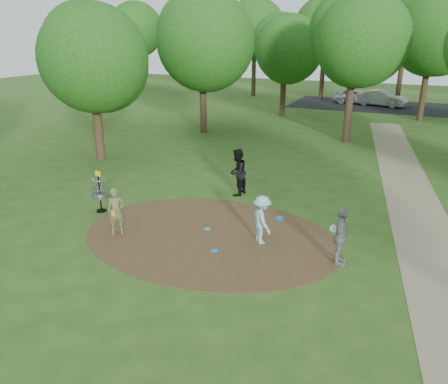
% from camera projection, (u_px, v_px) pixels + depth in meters
% --- Properties ---
extents(ground, '(100.00, 100.00, 0.00)m').
position_uv_depth(ground, '(209.00, 236.00, 14.04)').
color(ground, '#2D5119').
rests_on(ground, ground).
extents(dirt_clearing, '(8.40, 8.40, 0.02)m').
position_uv_depth(dirt_clearing, '(209.00, 235.00, 14.04)').
color(dirt_clearing, '#47301C').
rests_on(dirt_clearing, ground).
extents(footpath, '(7.55, 39.89, 0.01)m').
position_uv_depth(footpath, '(429.00, 246.00, 13.34)').
color(footpath, '#8C7A5B').
rests_on(footpath, ground).
extents(parking_lot, '(14.00, 8.00, 0.01)m').
position_uv_depth(parking_lot, '(372.00, 106.00, 39.16)').
color(parking_lot, black).
rests_on(parking_lot, ground).
extents(player_observer_with_disc, '(0.67, 0.66, 1.56)m').
position_uv_depth(player_observer_with_disc, '(116.00, 212.00, 13.92)').
color(player_observer_with_disc, '#5D653A').
rests_on(player_observer_with_disc, ground).
extents(player_throwing_with_disc, '(1.21, 1.12, 1.54)m').
position_uv_depth(player_throwing_with_disc, '(262.00, 220.00, 13.33)').
color(player_throwing_with_disc, '#8BC9D0').
rests_on(player_throwing_with_disc, ground).
extents(player_walking_with_disc, '(0.79, 0.98, 1.89)m').
position_uv_depth(player_walking_with_disc, '(237.00, 172.00, 17.30)').
color(player_walking_with_disc, black).
rests_on(player_walking_with_disc, ground).
extents(player_waiting_with_disc, '(0.55, 1.02, 1.69)m').
position_uv_depth(player_waiting_with_disc, '(341.00, 237.00, 12.05)').
color(player_waiting_with_disc, gray).
rests_on(player_waiting_with_disc, ground).
extents(disc_ground_cyan, '(0.22, 0.22, 0.02)m').
position_uv_depth(disc_ground_cyan, '(207.00, 229.00, 14.48)').
color(disc_ground_cyan, '#1BA5D8').
rests_on(disc_ground_cyan, dirt_clearing).
extents(disc_ground_blue, '(0.22, 0.22, 0.02)m').
position_uv_depth(disc_ground_blue, '(214.00, 251.00, 13.01)').
color(disc_ground_blue, '#0C8CD4').
rests_on(disc_ground_blue, dirt_clearing).
extents(car_left, '(3.95, 1.71, 1.33)m').
position_uv_depth(car_left, '(355.00, 96.00, 40.02)').
color(car_left, '#B5B7BD').
rests_on(car_left, ground).
extents(car_right, '(4.50, 2.43, 1.41)m').
position_uv_depth(car_right, '(381.00, 98.00, 38.61)').
color(car_right, '#9C9EA3').
rests_on(car_right, ground).
extents(disc_golf_basket, '(0.63, 0.63, 1.54)m').
position_uv_depth(disc_golf_basket, '(99.00, 189.00, 15.68)').
color(disc_golf_basket, black).
rests_on(disc_golf_basket, ground).
extents(tree_ring, '(36.75, 45.23, 9.05)m').
position_uv_depth(tree_ring, '(325.00, 56.00, 19.12)').
color(tree_ring, '#332316').
rests_on(tree_ring, ground).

